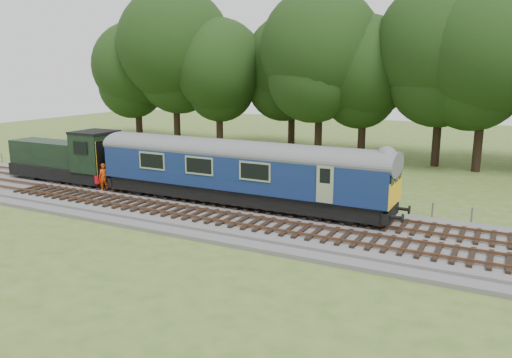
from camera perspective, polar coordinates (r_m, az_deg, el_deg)
The scene contains 9 objects.
ground at distance 27.32m, azimuth 1.15°, elevation -4.94°, with size 120.00×120.00×0.00m, color #445F23.
ballast at distance 27.27m, azimuth 1.15°, elevation -4.59°, with size 70.00×7.00×0.35m, color #4C4C4F.
track_north at distance 28.41m, azimuth 2.40°, elevation -3.39°, with size 67.20×2.40×0.21m.
track_south at distance 25.84m, azimuth -0.42°, elevation -5.00°, with size 67.20×2.40×0.21m.
fence at distance 31.26m, azimuth 4.80°, elevation -2.74°, with size 64.00×0.12×1.00m, color #6B6054, non-canonical shape.
tree_line at distance 47.54m, azimuth 12.97°, elevation 2.21°, with size 70.00×8.00×18.00m, color black, non-canonical shape.
dmu_railcar at distance 29.01m, azimuth -1.99°, elevation 1.39°, with size 18.05×2.86×3.88m.
shunter_loco at distance 37.84m, azimuth -20.71°, elevation 2.21°, with size 8.91×2.60×3.38m.
worker at distance 34.22m, azimuth -16.99°, elevation 0.23°, with size 0.66×0.43×1.80m, color #E9430C.
Camera 1 is at (11.51, -23.41, 8.12)m, focal length 35.00 mm.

